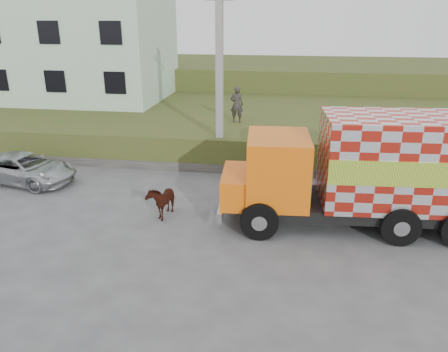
% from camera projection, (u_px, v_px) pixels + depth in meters
% --- Properties ---
extents(ground, '(120.00, 120.00, 0.00)m').
position_uv_depth(ground, '(227.00, 213.00, 15.54)').
color(ground, '#474749').
rests_on(ground, ground).
extents(embankment, '(40.00, 12.00, 1.50)m').
position_uv_depth(embankment, '(253.00, 125.00, 24.54)').
color(embankment, '#334F1A').
rests_on(embankment, ground).
extents(embankment_far, '(40.00, 12.00, 3.00)m').
position_uv_depth(embankment_far, '(266.00, 81.00, 35.38)').
color(embankment_far, '#334F1A').
rests_on(embankment_far, ground).
extents(retaining_strip, '(16.00, 0.50, 0.40)m').
position_uv_depth(retaining_strip, '(197.00, 166.00, 19.64)').
color(retaining_strip, '#595651').
rests_on(retaining_strip, ground).
extents(building, '(10.00, 8.00, 6.00)m').
position_uv_depth(building, '(85.00, 50.00, 27.55)').
color(building, '#A4C0A7').
rests_on(building, embankment).
extents(utility_pole, '(1.20, 0.30, 8.00)m').
position_uv_depth(utility_pole, '(220.00, 78.00, 18.51)').
color(utility_pole, gray).
rests_on(utility_pole, ground).
extents(cargo_truck, '(8.49, 3.36, 3.72)m').
position_uv_depth(cargo_truck, '(366.00, 171.00, 14.03)').
color(cargo_truck, black).
rests_on(cargo_truck, ground).
extents(cow, '(0.81, 1.46, 1.18)m').
position_uv_depth(cow, '(162.00, 200.00, 15.17)').
color(cow, black).
rests_on(cow, ground).
extents(suv, '(4.65, 2.76, 1.21)m').
position_uv_depth(suv, '(25.00, 168.00, 18.15)').
color(suv, '#ABB0B5').
rests_on(suv, ground).
extents(pedestrian, '(0.66, 0.44, 1.78)m').
position_uv_depth(pedestrian, '(237.00, 105.00, 21.73)').
color(pedestrian, '#282624').
rests_on(pedestrian, embankment).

